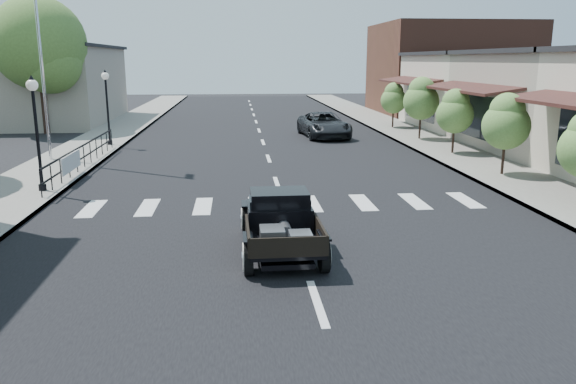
{
  "coord_description": "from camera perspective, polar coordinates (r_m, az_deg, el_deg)",
  "views": [
    {
      "loc": [
        -1.37,
        -12.16,
        4.23
      ],
      "look_at": [
        -0.11,
        1.46,
        1.0
      ],
      "focal_mm": 35.0,
      "sensor_mm": 36.0,
      "label": 1
    }
  ],
  "objects": [
    {
      "name": "second_car",
      "position": [
        31.5,
        3.67,
        6.8
      ],
      "size": [
        2.67,
        5.1,
        1.37
      ],
      "primitive_type": "imported",
      "rotation": [
        0.0,
        0.0,
        0.08
      ],
      "color": "black",
      "rests_on": "ground"
    },
    {
      "name": "big_tree_far",
      "position": [
        35.93,
        -23.83,
        11.65
      ],
      "size": [
        5.3,
        5.3,
        7.78
      ],
      "primitive_type": null,
      "color": "#4C6F2F",
      "rests_on": "ground"
    },
    {
      "name": "sidewalk_right",
      "position": [
        29.19,
        14.61,
        4.68
      ],
      "size": [
        3.0,
        80.0,
        0.15
      ],
      "primitive_type": "cube",
      "color": "gray",
      "rests_on": "ground"
    },
    {
      "name": "road",
      "position": [
        27.52,
        -2.35,
        4.46
      ],
      "size": [
        14.0,
        80.0,
        0.02
      ],
      "primitive_type": "cube",
      "color": "black",
      "rests_on": "ground"
    },
    {
      "name": "far_building_right",
      "position": [
        47.27,
        16.0,
        11.91
      ],
      "size": [
        11.0,
        10.0,
        7.0
      ],
      "primitive_type": "cube",
      "color": "brown",
      "rests_on": "ground"
    },
    {
      "name": "small_tree_b",
      "position": [
        21.82,
        21.19,
        5.38
      ],
      "size": [
        1.7,
        1.7,
        2.83
      ],
      "primitive_type": null,
      "color": "#57813B",
      "rests_on": "sidewalk_right"
    },
    {
      "name": "storefront_far",
      "position": [
        37.93,
        20.61,
        9.47
      ],
      "size": [
        10.0,
        9.0,
        4.5
      ],
      "primitive_type": "cube",
      "color": "beige",
      "rests_on": "ground"
    },
    {
      "name": "hotrod_pickup",
      "position": [
        12.61,
        -0.81,
        -3.0
      ],
      "size": [
        1.92,
        4.04,
        1.39
      ],
      "primitive_type": null,
      "rotation": [
        0.0,
        0.0,
        0.01
      ],
      "color": "black",
      "rests_on": "ground"
    },
    {
      "name": "road_markings",
      "position": [
        22.6,
        -1.7,
        2.5
      ],
      "size": [
        12.0,
        60.0,
        0.06
      ],
      "primitive_type": null,
      "color": "silver",
      "rests_on": "ground"
    },
    {
      "name": "ground",
      "position": [
        12.95,
        1.1,
        -5.79
      ],
      "size": [
        120.0,
        120.0,
        0.0
      ],
      "primitive_type": "plane",
      "color": "black",
      "rests_on": "ground"
    },
    {
      "name": "low_building_left",
      "position": [
        42.44,
        -24.36,
        9.8
      ],
      "size": [
        10.0,
        12.0,
        5.0
      ],
      "primitive_type": "cube",
      "color": "#A89D8D",
      "rests_on": "ground"
    },
    {
      "name": "lamp_post_b",
      "position": [
        19.33,
        -24.14,
        5.39
      ],
      "size": [
        0.36,
        0.36,
        3.62
      ],
      "primitive_type": null,
      "color": "black",
      "rests_on": "sidewalk_left"
    },
    {
      "name": "lamp_post_c",
      "position": [
        28.93,
        -17.87,
        8.16
      ],
      "size": [
        0.36,
        0.36,
        3.62
      ],
      "primitive_type": null,
      "color": "black",
      "rests_on": "sidewalk_left"
    },
    {
      "name": "small_tree_c",
      "position": [
        26.21,
        16.54,
        6.81
      ],
      "size": [
        1.64,
        1.64,
        2.74
      ],
      "primitive_type": null,
      "color": "#57813B",
      "rests_on": "sidewalk_right"
    },
    {
      "name": "banner",
      "position": [
        21.33,
        -21.11,
        2.18
      ],
      "size": [
        0.04,
        2.2,
        0.6
      ],
      "primitive_type": null,
      "color": "silver",
      "rests_on": "sidewalk_left"
    },
    {
      "name": "small_tree_e",
      "position": [
        35.56,
        10.66,
        8.61
      ],
      "size": [
        1.58,
        1.58,
        2.63
      ],
      "primitive_type": null,
      "color": "#57813B",
      "rests_on": "sidewalk_right"
    },
    {
      "name": "sidewalk_left",
      "position": [
        28.38,
        -19.8,
        4.09
      ],
      "size": [
        3.0,
        80.0,
        0.15
      ],
      "primitive_type": "cube",
      "color": "gray",
      "rests_on": "ground"
    },
    {
      "name": "flagpole",
      "position": [
        25.48,
        -24.25,
        16.95
      ],
      "size": [
        0.12,
        0.12,
        12.4
      ],
      "primitive_type": "cylinder",
      "color": "silver",
      "rests_on": "sidewalk_left"
    },
    {
      "name": "small_tree_d",
      "position": [
        30.58,
        13.33,
        8.2
      ],
      "size": [
        1.87,
        1.87,
        3.11
      ],
      "primitive_type": null,
      "color": "#57813B",
      "rests_on": "sidewalk_right"
    },
    {
      "name": "railing",
      "position": [
        23.22,
        -20.04,
        3.61
      ],
      "size": [
        0.08,
        10.0,
        1.0
      ],
      "primitive_type": null,
      "color": "black",
      "rests_on": "sidewalk_left"
    }
  ]
}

